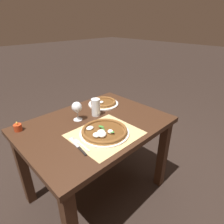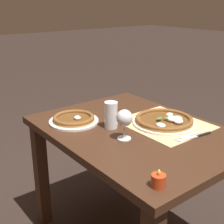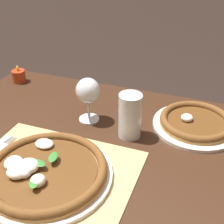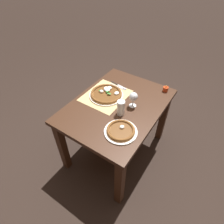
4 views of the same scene
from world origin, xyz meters
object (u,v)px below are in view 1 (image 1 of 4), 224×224
pizza_far (103,103)px  pint_glass (96,108)px  fork (80,144)px  votive_candle (18,128)px  pizza_near (104,131)px  knife (78,146)px  wine_glass (77,108)px

pizza_far → pint_glass: (-0.19, -0.12, 0.05)m
fork → votive_candle: bearing=115.8°
pizza_far → pizza_near: bearing=-131.5°
pizza_far → knife: pizza_far is taller
pizza_far → votive_candle: bearing=173.1°
pizza_near → votive_candle: bearing=130.9°
fork → pizza_far: bearing=34.2°
knife → pizza_near: bearing=-2.7°
pizza_far → pint_glass: 0.23m
pizza_far → wine_glass: (-0.35, -0.08, 0.09)m
fork → knife: 0.03m
pizza_near → pizza_far: size_ratio=1.24×
votive_candle → knife: bearing=-67.4°
pint_glass → pizza_near: bearing=-119.3°
pizza_far → wine_glass: size_ratio=1.80×
fork → votive_candle: size_ratio=2.79×
pizza_far → fork: bearing=-145.8°
knife → pizza_far: bearing=33.8°
pizza_near → wine_glass: size_ratio=2.23×
pint_glass → votive_candle: 0.60m
pizza_near → pint_glass: size_ratio=2.39×
pizza_near → pint_glass: bearing=60.7°
pint_glass → votive_candle: pint_glass is taller
fork → pizza_near: bearing=-6.5°
wine_glass → fork: 0.35m
fork → knife: knife is taller
knife → votive_candle: 0.50m
knife → votive_candle: (-0.19, 0.46, 0.02)m
pizza_far → knife: 0.67m
pizza_near → fork: size_ratio=1.73×
pizza_near → wine_glass: wine_glass is taller
wine_glass → knife: wine_glass is taller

